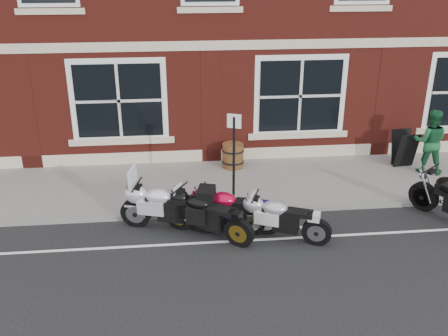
{
  "coord_description": "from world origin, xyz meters",
  "views": [
    {
      "loc": [
        -2.03,
        -8.83,
        5.47
      ],
      "look_at": [
        -0.95,
        1.6,
        1.1
      ],
      "focal_mm": 40.0,
      "sensor_mm": 36.0,
      "label": 1
    }
  ],
  "objects_px": {
    "moto_sport_silver": "(282,217)",
    "moto_sport_black": "(207,213)",
    "moto_sport_red": "(231,208)",
    "parking_sign": "(234,155)",
    "moto_touring_silver": "(167,204)",
    "a_board_sign": "(404,149)",
    "barrel_planter": "(233,156)",
    "pedestrian_right": "(430,141)"
  },
  "relations": [
    {
      "from": "moto_touring_silver",
      "to": "moto_sport_silver",
      "type": "xyz_separation_m",
      "value": [
        2.4,
        -0.68,
        -0.08
      ]
    },
    {
      "from": "pedestrian_right",
      "to": "barrel_planter",
      "type": "bearing_deg",
      "value": 12.26
    },
    {
      "from": "moto_sport_red",
      "to": "a_board_sign",
      "type": "distance_m",
      "value": 5.99
    },
    {
      "from": "moto_sport_red",
      "to": "pedestrian_right",
      "type": "distance_m",
      "value": 6.16
    },
    {
      "from": "moto_touring_silver",
      "to": "moto_sport_black",
      "type": "relative_size",
      "value": 1.19
    },
    {
      "from": "moto_touring_silver",
      "to": "moto_sport_red",
      "type": "height_order",
      "value": "moto_touring_silver"
    },
    {
      "from": "moto_sport_red",
      "to": "moto_sport_silver",
      "type": "relative_size",
      "value": 1.09
    },
    {
      "from": "a_board_sign",
      "to": "moto_sport_silver",
      "type": "bearing_deg",
      "value": -148.62
    },
    {
      "from": "moto_touring_silver",
      "to": "pedestrian_right",
      "type": "relative_size",
      "value": 1.24
    },
    {
      "from": "moto_sport_red",
      "to": "moto_sport_black",
      "type": "relative_size",
      "value": 1.13
    },
    {
      "from": "moto_sport_red",
      "to": "parking_sign",
      "type": "height_order",
      "value": "parking_sign"
    },
    {
      "from": "parking_sign",
      "to": "a_board_sign",
      "type": "bearing_deg",
      "value": 45.28
    },
    {
      "from": "moto_sport_silver",
      "to": "barrel_planter",
      "type": "height_order",
      "value": "moto_sport_silver"
    },
    {
      "from": "moto_sport_black",
      "to": "a_board_sign",
      "type": "relative_size",
      "value": 1.83
    },
    {
      "from": "moto_sport_red",
      "to": "a_board_sign",
      "type": "bearing_deg",
      "value": -45.54
    },
    {
      "from": "moto_sport_black",
      "to": "pedestrian_right",
      "type": "xyz_separation_m",
      "value": [
        6.17,
        2.63,
        0.45
      ]
    },
    {
      "from": "moto_touring_silver",
      "to": "moto_sport_red",
      "type": "bearing_deg",
      "value": -82.99
    },
    {
      "from": "moto_sport_black",
      "to": "moto_sport_silver",
      "type": "height_order",
      "value": "moto_sport_black"
    },
    {
      "from": "moto_sport_black",
      "to": "parking_sign",
      "type": "distance_m",
      "value": 1.55
    },
    {
      "from": "parking_sign",
      "to": "moto_touring_silver",
      "type": "bearing_deg",
      "value": -133.79
    },
    {
      "from": "parking_sign",
      "to": "moto_sport_silver",
      "type": "bearing_deg",
      "value": -34.27
    },
    {
      "from": "parking_sign",
      "to": "pedestrian_right",
      "type": "bearing_deg",
      "value": 38.81
    },
    {
      "from": "moto_touring_silver",
      "to": "barrel_planter",
      "type": "distance_m",
      "value": 3.6
    },
    {
      "from": "a_board_sign",
      "to": "moto_sport_red",
      "type": "bearing_deg",
      "value": -158.24
    },
    {
      "from": "pedestrian_right",
      "to": "moto_sport_silver",
      "type": "bearing_deg",
      "value": 53.98
    },
    {
      "from": "moto_sport_silver",
      "to": "barrel_planter",
      "type": "relative_size",
      "value": 2.75
    },
    {
      "from": "a_board_sign",
      "to": "barrel_planter",
      "type": "bearing_deg",
      "value": 167.82
    },
    {
      "from": "moto_touring_silver",
      "to": "moto_sport_black",
      "type": "height_order",
      "value": "moto_touring_silver"
    },
    {
      "from": "moto_sport_red",
      "to": "pedestrian_right",
      "type": "relative_size",
      "value": 1.17
    },
    {
      "from": "moto_sport_red",
      "to": "moto_sport_black",
      "type": "distance_m",
      "value": 0.56
    },
    {
      "from": "moto_sport_silver",
      "to": "pedestrian_right",
      "type": "height_order",
      "value": "pedestrian_right"
    },
    {
      "from": "moto_sport_black",
      "to": "a_board_sign",
      "type": "xyz_separation_m",
      "value": [
        5.74,
        3.14,
        0.07
      ]
    },
    {
      "from": "moto_sport_silver",
      "to": "a_board_sign",
      "type": "distance_m",
      "value": 5.4
    },
    {
      "from": "moto_sport_black",
      "to": "pedestrian_right",
      "type": "distance_m",
      "value": 6.72
    },
    {
      "from": "moto_sport_red",
      "to": "pedestrian_right",
      "type": "xyz_separation_m",
      "value": [
        5.64,
        2.44,
        0.46
      ]
    },
    {
      "from": "moto_sport_red",
      "to": "barrel_planter",
      "type": "relative_size",
      "value": 3.01
    },
    {
      "from": "moto_sport_silver",
      "to": "moto_sport_black",
      "type": "bearing_deg",
      "value": 104.33
    },
    {
      "from": "moto_touring_silver",
      "to": "parking_sign",
      "type": "relative_size",
      "value": 0.96
    },
    {
      "from": "moto_touring_silver",
      "to": "moto_sport_red",
      "type": "xyz_separation_m",
      "value": [
        1.37,
        -0.22,
        -0.05
      ]
    },
    {
      "from": "pedestrian_right",
      "to": "a_board_sign",
      "type": "relative_size",
      "value": 1.76
    },
    {
      "from": "moto_touring_silver",
      "to": "pedestrian_right",
      "type": "xyz_separation_m",
      "value": [
        7.02,
        2.22,
        0.4
      ]
    },
    {
      "from": "barrel_planter",
      "to": "parking_sign",
      "type": "distance_m",
      "value": 2.64
    }
  ]
}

